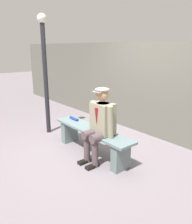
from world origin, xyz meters
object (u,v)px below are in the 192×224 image
Objects in this scene: rolled_magazine at (74,119)px; lamp_post at (45,65)px; seated_man at (100,122)px; bench at (92,137)px.

lamp_post is (0.89, 0.13, 1.03)m from rolled_magazine.
bench is at bearing -11.45° from seated_man.
bench is 1.43× the size of seated_man.
bench is 0.71× the size of lamp_post.
bench is at bearing -177.03° from lamp_post.
rolled_magazine is (0.96, -0.12, -0.20)m from seated_man.
seated_man is 4.89× the size of rolled_magazine.
lamp_post reaches higher than seated_man.
seated_man is 0.99m from rolled_magazine.
bench is at bearing 175.35° from rolled_magazine.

